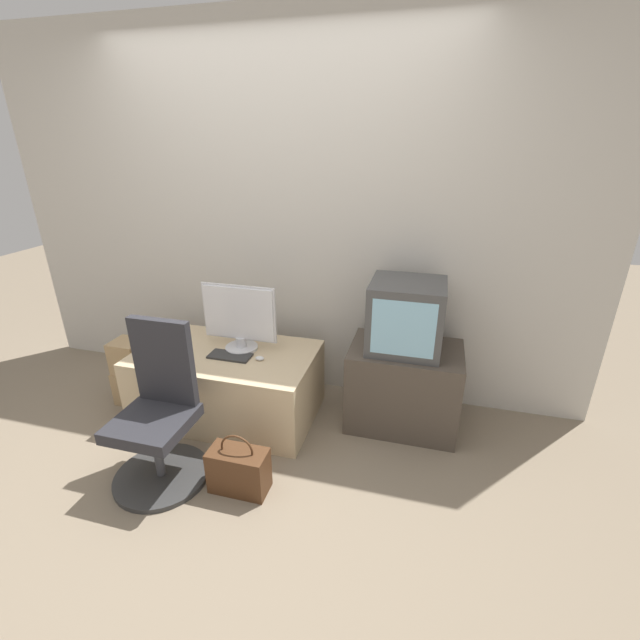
{
  "coord_description": "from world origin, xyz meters",
  "views": [
    {
      "loc": [
        1.05,
        -1.59,
        1.83
      ],
      "look_at": [
        0.38,
        0.9,
        0.74
      ],
      "focal_mm": 24.0,
      "sensor_mm": 36.0,
      "label": 1
    }
  ],
  "objects_px": {
    "main_monitor": "(239,318)",
    "keyboard": "(230,356)",
    "crt_tv": "(406,316)",
    "office_chair": "(159,421)",
    "mouse": "(260,358)",
    "handbag": "(239,470)",
    "cardboard_box_lower": "(134,385)"
  },
  "relations": [
    {
      "from": "main_monitor",
      "to": "keyboard",
      "type": "relative_size",
      "value": 1.83
    },
    {
      "from": "handbag",
      "to": "mouse",
      "type": "bearing_deg",
      "value": 100.02
    },
    {
      "from": "handbag",
      "to": "keyboard",
      "type": "bearing_deg",
      "value": 117.64
    },
    {
      "from": "keyboard",
      "to": "crt_tv",
      "type": "relative_size",
      "value": 0.62
    },
    {
      "from": "office_chair",
      "to": "handbag",
      "type": "bearing_deg",
      "value": -1.43
    },
    {
      "from": "keyboard",
      "to": "mouse",
      "type": "xyz_separation_m",
      "value": [
        0.21,
        0.01,
        0.01
      ]
    },
    {
      "from": "office_chair",
      "to": "cardboard_box_lower",
      "type": "height_order",
      "value": "office_chair"
    },
    {
      "from": "mouse",
      "to": "cardboard_box_lower",
      "type": "xyz_separation_m",
      "value": [
        -1.03,
        0.0,
        -0.37
      ]
    },
    {
      "from": "main_monitor",
      "to": "office_chair",
      "type": "height_order",
      "value": "main_monitor"
    },
    {
      "from": "crt_tv",
      "to": "handbag",
      "type": "xyz_separation_m",
      "value": [
        -0.8,
        -0.88,
        -0.66
      ]
    },
    {
      "from": "main_monitor",
      "to": "handbag",
      "type": "xyz_separation_m",
      "value": [
        0.29,
        -0.74,
        -0.58
      ]
    },
    {
      "from": "cardboard_box_lower",
      "to": "handbag",
      "type": "relative_size",
      "value": 0.69
    },
    {
      "from": "main_monitor",
      "to": "crt_tv",
      "type": "height_order",
      "value": "crt_tv"
    },
    {
      "from": "main_monitor",
      "to": "keyboard",
      "type": "bearing_deg",
      "value": -100.78
    },
    {
      "from": "office_chair",
      "to": "handbag",
      "type": "relative_size",
      "value": 2.54
    },
    {
      "from": "main_monitor",
      "to": "keyboard",
      "type": "distance_m",
      "value": 0.26
    },
    {
      "from": "main_monitor",
      "to": "mouse",
      "type": "relative_size",
      "value": 8.71
    },
    {
      "from": "crt_tv",
      "to": "handbag",
      "type": "bearing_deg",
      "value": -132.21
    },
    {
      "from": "office_chair",
      "to": "keyboard",
      "type": "bearing_deg",
      "value": 75.06
    },
    {
      "from": "crt_tv",
      "to": "mouse",
      "type": "bearing_deg",
      "value": -163.84
    },
    {
      "from": "mouse",
      "to": "handbag",
      "type": "height_order",
      "value": "mouse"
    },
    {
      "from": "keyboard",
      "to": "handbag",
      "type": "distance_m",
      "value": 0.78
    },
    {
      "from": "mouse",
      "to": "crt_tv",
      "type": "distance_m",
      "value": 0.99
    },
    {
      "from": "crt_tv",
      "to": "keyboard",
      "type": "bearing_deg",
      "value": -166.39
    },
    {
      "from": "crt_tv",
      "to": "office_chair",
      "type": "distance_m",
      "value": 1.6
    },
    {
      "from": "keyboard",
      "to": "handbag",
      "type": "xyz_separation_m",
      "value": [
        0.32,
        -0.61,
        -0.36
      ]
    },
    {
      "from": "handbag",
      "to": "office_chair",
      "type": "bearing_deg",
      "value": 178.57
    },
    {
      "from": "keyboard",
      "to": "cardboard_box_lower",
      "type": "bearing_deg",
      "value": 179.29
    },
    {
      "from": "main_monitor",
      "to": "handbag",
      "type": "relative_size",
      "value": 1.41
    },
    {
      "from": "keyboard",
      "to": "office_chair",
      "type": "distance_m",
      "value": 0.63
    },
    {
      "from": "crt_tv",
      "to": "office_chair",
      "type": "relative_size",
      "value": 0.49
    },
    {
      "from": "mouse",
      "to": "handbag",
      "type": "xyz_separation_m",
      "value": [
        0.11,
        -0.62,
        -0.37
      ]
    }
  ]
}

